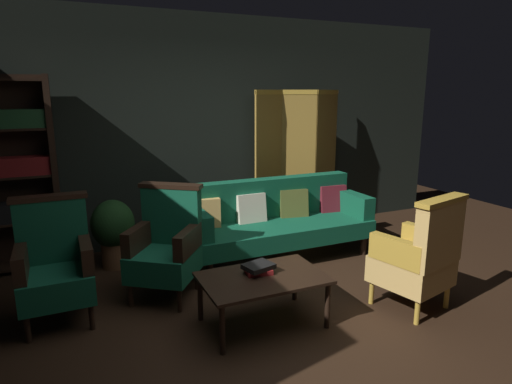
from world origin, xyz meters
name	(u,v)px	position (x,y,z in m)	size (l,w,h in m)	color
ground_plane	(295,323)	(0.00, 0.00, 0.00)	(10.00, 10.00, 0.00)	black
back_wall	(202,130)	(0.00, 2.45, 1.40)	(7.20, 0.10, 2.80)	black
folding_screen	(298,159)	(1.24, 2.20, 0.99)	(1.30, 0.22, 1.90)	olive
bookshelf	(10,173)	(-2.15, 2.19, 1.06)	(0.90, 0.32, 2.05)	black
velvet_couch	(276,218)	(0.55, 1.46, 0.46)	(2.12, 0.78, 0.88)	black
coffee_table	(263,282)	(-0.25, 0.10, 0.37)	(1.00, 0.64, 0.42)	black
armchair_gilt_accent	(419,256)	(1.09, -0.21, 0.49)	(0.70, 0.70, 1.04)	#B78E33
armchair_wing_left	(55,264)	(-1.78, 0.88, 0.49)	(0.60, 0.58, 1.04)	black
armchair_wing_right	(166,245)	(-0.84, 0.96, 0.49)	(0.81, 0.81, 1.04)	black
potted_plant	(113,229)	(-1.21, 1.87, 0.43)	(0.46, 0.46, 0.75)	brown
book_red_leather	(258,271)	(-0.26, 0.18, 0.44)	(0.21, 0.16, 0.04)	maroon
book_black_cloth	(258,266)	(-0.26, 0.18, 0.48)	(0.23, 0.18, 0.04)	black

